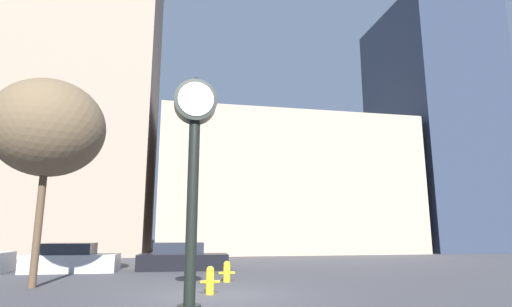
# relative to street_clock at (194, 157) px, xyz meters

# --- Properties ---
(ground_plane) EXTENTS (200.00, 200.00, 0.00)m
(ground_plane) POSITION_rel_street_clock_xyz_m (0.87, 2.71, -3.39)
(ground_plane) COLOR #424247
(building_tall_tower) EXTENTS (13.18, 12.00, 40.13)m
(building_tall_tower) POSITION_rel_street_clock_xyz_m (-9.20, 26.71, 16.67)
(building_tall_tower) COLOR gray
(building_tall_tower) RESTS_ON ground_plane
(building_storefront_row) EXTENTS (21.84, 12.00, 11.58)m
(building_storefront_row) POSITION_rel_street_clock_xyz_m (9.16, 26.71, 2.40)
(building_storefront_row) COLOR tan
(building_storefront_row) RESTS_ON ground_plane
(building_glass_modern) EXTENTS (9.42, 12.00, 24.85)m
(building_glass_modern) POSITION_rel_street_clock_xyz_m (25.51, 26.71, 9.03)
(building_glass_modern) COLOR #2D384C
(building_glass_modern) RESTS_ON ground_plane
(street_clock) EXTENTS (0.99, 0.75, 5.31)m
(street_clock) POSITION_rel_street_clock_xyz_m (0.00, 0.00, 0.00)
(street_clock) COLOR black
(street_clock) RESTS_ON ground_plane
(car_silver) EXTENTS (3.91, 1.89, 1.26)m
(car_silver) POSITION_rel_street_clock_xyz_m (-4.85, 10.60, -2.86)
(car_silver) COLOR #BCBCC1
(car_silver) RESTS_ON ground_plane
(car_black) EXTENTS (4.21, 1.90, 1.26)m
(car_black) POSITION_rel_street_clock_xyz_m (0.01, 10.75, -2.86)
(car_black) COLOR black
(car_black) RESTS_ON ground_plane
(fire_hydrant_near) EXTENTS (0.54, 0.24, 0.78)m
(fire_hydrant_near) POSITION_rel_street_clock_xyz_m (0.67, 2.86, -3.00)
(fire_hydrant_near) COLOR yellow
(fire_hydrant_near) RESTS_ON ground_plane
(fire_hydrant_far) EXTENTS (0.58, 0.25, 0.73)m
(fire_hydrant_far) POSITION_rel_street_clock_xyz_m (1.50, 5.65, -3.03)
(fire_hydrant_far) COLOR yellow
(fire_hydrant_far) RESTS_ON ground_plane
(bare_tree) EXTENTS (3.70, 3.70, 6.89)m
(bare_tree) POSITION_rel_street_clock_xyz_m (-4.73, 5.32, 1.81)
(bare_tree) COLOR brown
(bare_tree) RESTS_ON ground_plane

